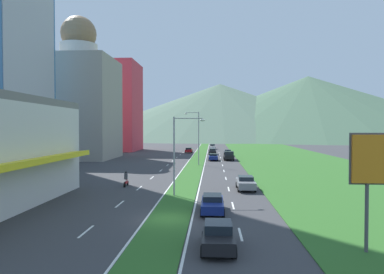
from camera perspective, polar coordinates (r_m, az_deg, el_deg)
name	(u,v)px	position (r m, az deg, el deg)	size (l,w,h in m)	color
ground_plane	(169,219)	(26.85, -3.85, -13.37)	(600.00, 600.00, 0.00)	#38383A
grass_median	(199,156)	(86.08, 1.24, -3.09)	(3.20, 240.00, 0.06)	#2D6023
grass_verge_right	(283,156)	(87.74, 14.82, -3.06)	(24.00, 240.00, 0.06)	#2D6023
lane_dash_left_2	(86,231)	(24.87, -17.03, -14.63)	(0.16, 2.80, 0.01)	silver
lane_dash_left_3	(120,204)	(32.56, -11.81, -10.74)	(0.16, 2.80, 0.01)	silver
lane_dash_left_4	(139,188)	(40.49, -8.68, -8.32)	(0.16, 2.80, 0.01)	silver
lane_dash_left_5	(152,178)	(48.55, -6.61, -6.68)	(0.16, 2.80, 0.01)	silver
lane_dash_left_6	(161,170)	(56.68, -5.13, -5.50)	(0.16, 2.80, 0.01)	silver
lane_dash_left_7	(168,165)	(64.87, -4.03, -4.62)	(0.16, 2.80, 0.01)	silver
lane_dash_left_8	(173,161)	(73.08, -3.18, -3.93)	(0.16, 2.80, 0.01)	silver
lane_dash_left_9	(177,157)	(81.31, -2.51, -3.38)	(0.16, 2.80, 0.01)	silver
lane_dash_left_10	(180,155)	(89.55, -1.95, -2.93)	(0.16, 2.80, 0.01)	silver
lane_dash_left_11	(183,152)	(97.81, -1.49, -2.56)	(0.16, 2.80, 0.01)	silver
lane_dash_right_2	(240,234)	(23.48, 7.97, -15.56)	(0.16, 2.80, 0.01)	silver
lane_dash_right_3	(233,206)	(31.50, 6.75, -11.14)	(0.16, 2.80, 0.01)	silver
lane_dash_right_4	(229,189)	(39.65, 6.05, -8.52)	(0.16, 2.80, 0.01)	silver
lane_dash_right_5	(226,178)	(47.85, 5.60, -6.79)	(0.16, 2.80, 0.01)	silver
lane_dash_right_6	(224,171)	(56.09, 5.28, -5.57)	(0.16, 2.80, 0.01)	silver
lane_dash_right_7	(222,165)	(64.34, 5.04, -4.67)	(0.16, 2.80, 0.01)	silver
lane_dash_right_8	(221,161)	(72.61, 4.86, -3.97)	(0.16, 2.80, 0.01)	silver
lane_dash_right_9	(220,158)	(80.89, 4.71, -3.41)	(0.16, 2.80, 0.01)	silver
lane_dash_right_10	(220,155)	(89.18, 4.59, -2.96)	(0.16, 2.80, 0.01)	silver
lane_dash_right_11	(219,153)	(97.47, 4.50, -2.58)	(0.16, 2.80, 0.01)	silver
edge_line_median_left	(192,156)	(86.17, 0.07, -3.11)	(0.16, 240.00, 0.01)	silver
edge_line_median_right	(207,156)	(86.04, 2.40, -3.11)	(0.16, 240.00, 0.01)	silver
domed_building	(79,101)	(82.80, -18.07, 5.68)	(15.71, 15.71, 32.08)	#9E9384
midrise_colored	(113,107)	(109.06, -12.91, 4.84)	(15.58, 15.58, 26.74)	#D83847
hill_far_left	(113,119)	(319.14, -12.87, 2.98)	(198.36, 198.36, 31.02)	#47664C
hill_far_center	(220,111)	(260.52, 4.63, 4.34)	(218.52, 218.52, 39.90)	#516B56
hill_far_right	(308,107)	(266.56, 18.53, 4.71)	(233.47, 233.47, 44.65)	#47664C
street_lamp_near	(178,149)	(35.06, -2.29, -2.06)	(3.26, 0.45, 8.02)	#99999E
street_lamp_mid	(197,135)	(64.09, 0.86, 0.36)	(2.76, 0.28, 9.90)	#99999E
car_0	(189,150)	(96.40, -0.54, -2.19)	(1.99, 4.30, 1.44)	maroon
car_1	(213,157)	(73.77, 3.52, -3.30)	(2.00, 4.28, 1.43)	navy
car_2	(213,147)	(114.04, 3.40, -1.58)	(2.00, 4.80, 1.61)	silver
car_3	(228,153)	(86.41, 5.92, -2.58)	(1.85, 4.36, 1.53)	navy
car_4	(246,183)	(39.42, 8.83, -7.44)	(2.01, 4.64, 1.50)	slate
car_5	(212,203)	(28.77, 3.38, -10.84)	(1.90, 4.65, 1.42)	navy
car_6	(212,152)	(90.52, 3.39, -2.40)	(2.00, 4.55, 1.50)	black
car_8	(218,236)	(20.44, 4.35, -15.91)	(1.92, 4.10, 1.52)	black
pickup_truck_0	(229,156)	(74.76, 6.07, -3.06)	(2.18, 5.40, 2.00)	black
motorcycle_rider	(126,180)	(41.84, -10.79, -6.98)	(0.36, 2.00, 1.80)	black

